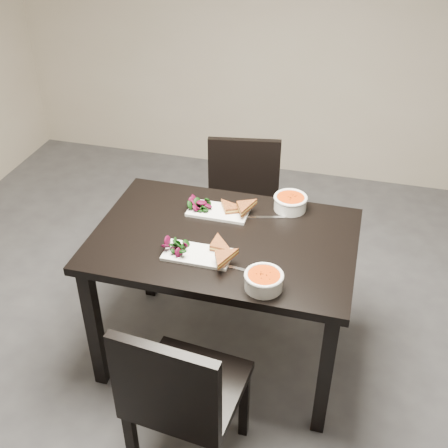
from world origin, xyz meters
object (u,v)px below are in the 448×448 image
at_px(soup_bowl_far, 290,202).
at_px(plate_far, 218,212).
at_px(chair_near, 180,395).
at_px(plate_near, 198,255).
at_px(chair_far, 242,204).
at_px(table, 224,254).
at_px(soup_bowl_near, 264,280).

bearing_deg(soup_bowl_far, plate_far, -159.32).
xyz_separation_m(chair_near, plate_near, (-0.08, 0.52, 0.27)).
xyz_separation_m(chair_far, plate_near, (0.00, -0.87, 0.27)).
height_order(chair_near, soup_bowl_far, chair_near).
distance_m(chair_far, plate_far, 0.58).
distance_m(table, chair_far, 0.72).
bearing_deg(soup_bowl_far, table, -129.17).
height_order(plate_far, soup_bowl_far, soup_bowl_far).
distance_m(chair_far, soup_bowl_near, 1.10).
height_order(chair_far, soup_bowl_far, chair_far).
bearing_deg(chair_near, table, 96.43).
xyz_separation_m(soup_bowl_near, plate_far, (-0.33, 0.49, -0.03)).
bearing_deg(plate_near, chair_far, 90.28).
xyz_separation_m(soup_bowl_near, soup_bowl_far, (0.01, 0.61, 0.00)).
relative_size(chair_near, plate_near, 2.88).
height_order(chair_near, chair_far, same).
height_order(table, plate_near, plate_near).
distance_m(table, plate_far, 0.23).
height_order(table, soup_bowl_near, soup_bowl_near).
bearing_deg(chair_far, table, -93.28).
distance_m(chair_near, chair_far, 1.40).
bearing_deg(chair_far, plate_near, -99.37).
xyz_separation_m(chair_near, soup_bowl_near, (0.24, 0.39, 0.31)).
xyz_separation_m(table, chair_far, (-0.08, 0.70, -0.17)).
xyz_separation_m(table, soup_bowl_near, (0.25, -0.30, 0.14)).
bearing_deg(chair_near, soup_bowl_far, 82.01).
height_order(table, plate_far, plate_far).
distance_m(chair_near, soup_bowl_far, 1.08).
height_order(chair_far, plate_near, chair_far).
bearing_deg(chair_far, plate_far, -99.75).
bearing_deg(soup_bowl_far, soup_bowl_near, -90.59).
xyz_separation_m(table, soup_bowl_far, (0.25, 0.31, 0.14)).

